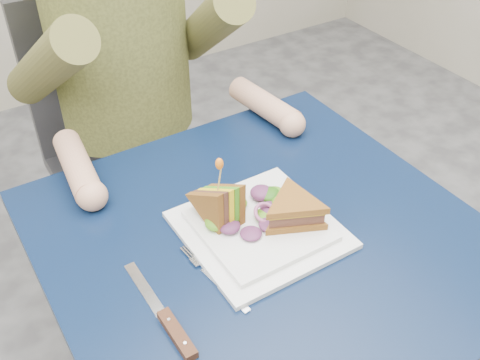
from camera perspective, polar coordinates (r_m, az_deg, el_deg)
table at (r=1.07m, az=2.42°, el=-8.62°), size 0.75×0.75×0.73m
chair at (r=1.64m, az=-11.95°, el=4.75°), size 0.42×0.40×0.93m
diner at (r=1.38m, az=-12.18°, el=15.56°), size 0.54×0.59×0.74m
plate at (r=1.01m, az=1.99°, el=-4.91°), size 0.26×0.26×0.02m
sandwich_flat at (r=1.00m, az=5.48°, el=-3.07°), size 0.17×0.17×0.05m
sandwich_upright at (r=0.99m, az=-1.99°, el=-2.62°), size 0.08×0.12×0.12m
fork at (r=0.94m, az=-2.56°, el=-10.01°), size 0.03×0.18×0.01m
knife at (r=0.88m, az=-7.05°, el=-14.44°), size 0.02×0.22×0.02m
toothpick at (r=0.95m, az=-2.07°, el=0.29°), size 0.01×0.01×0.06m
toothpick_frill at (r=0.93m, az=-2.11°, el=1.65°), size 0.01×0.01×0.02m
lettuce_spill at (r=1.00m, az=1.94°, el=-3.60°), size 0.15×0.13×0.02m
onion_ring at (r=1.00m, az=2.58°, el=-3.35°), size 0.04×0.04×0.02m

